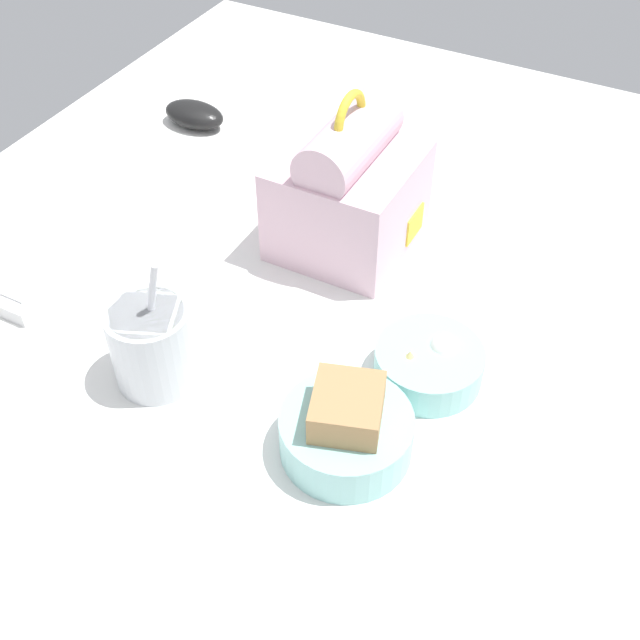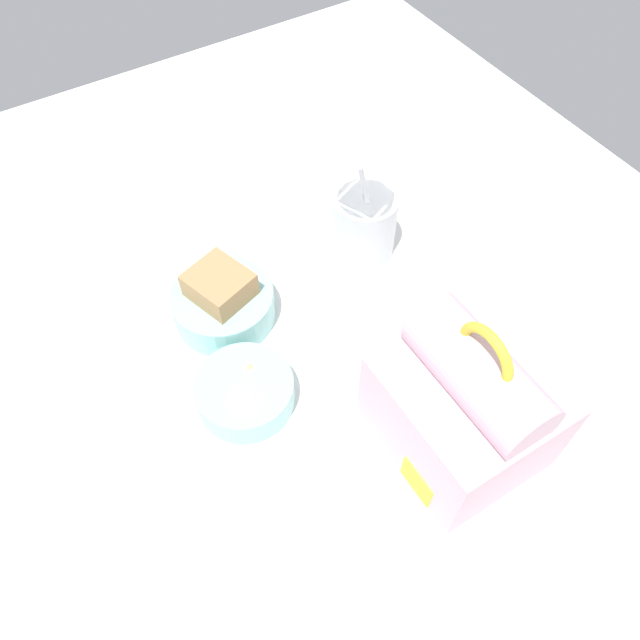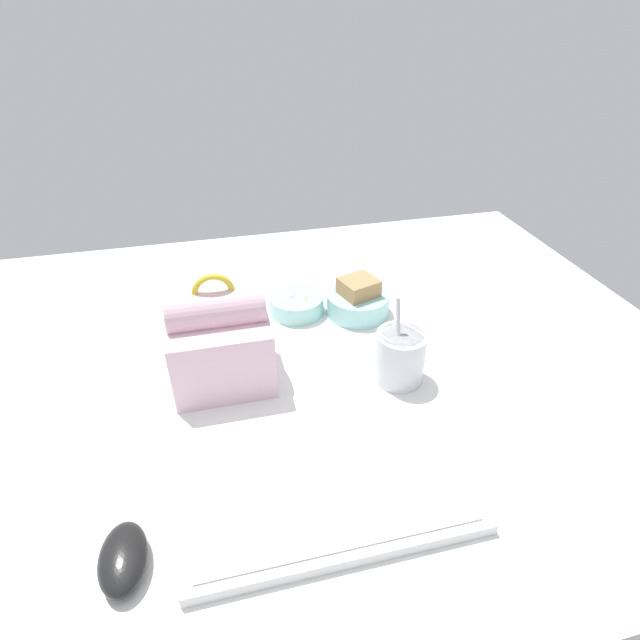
{
  "view_description": "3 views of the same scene",
  "coord_description": "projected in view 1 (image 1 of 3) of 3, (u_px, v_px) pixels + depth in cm",
  "views": [
    {
      "loc": [
        -54.06,
        -30.29,
        64.55
      ],
      "look_at": [
        -2.24,
        -3.12,
        7.0
      ],
      "focal_mm": 45.0,
      "sensor_mm": 36.0,
      "label": 1
    },
    {
      "loc": [
        34.1,
        -25.53,
        65.81
      ],
      "look_at": [
        -2.24,
        -3.12,
        7.0
      ],
      "focal_mm": 35.0,
      "sensor_mm": 36.0,
      "label": 2
    },
    {
      "loc": [
        15.77,
        71.45,
        58.46
      ],
      "look_at": [
        -2.24,
        -3.12,
        7.0
      ],
      "focal_mm": 28.0,
      "sensor_mm": 36.0,
      "label": 3
    }
  ],
  "objects": [
    {
      "name": "bento_bowl_snacks",
      "position": [
        428.0,
        364.0,
        0.82
      ],
      "size": [
        11.19,
        11.19,
        4.9
      ],
      "color": "#93D1CC",
      "rests_on": "desk_surface"
    },
    {
      "name": "keyboard",
      "position": [
        86.0,
        211.0,
        1.02
      ],
      "size": [
        38.04,
        13.71,
        2.1
      ],
      "color": "silver",
      "rests_on": "desk_surface"
    },
    {
      "name": "soup_cup",
      "position": [
        152.0,
        343.0,
        0.8
      ],
      "size": [
        8.48,
        8.48,
        15.37
      ],
      "color": "silver",
      "rests_on": "desk_surface"
    },
    {
      "name": "computer_mouse",
      "position": [
        194.0,
        114.0,
        1.17
      ],
      "size": [
        5.55,
        9.49,
        3.49
      ],
      "color": "black",
      "rests_on": "desk_surface"
    },
    {
      "name": "desk_surface",
      "position": [
        305.0,
        337.0,
        0.89
      ],
      "size": [
        140.0,
        110.0,
        2.0
      ],
      "color": "white",
      "rests_on": "ground"
    },
    {
      "name": "bento_bowl_sandwich",
      "position": [
        346.0,
        430.0,
        0.75
      ],
      "size": [
        12.64,
        12.64,
        7.94
      ],
      "color": "#93D1CC",
      "rests_on": "desk_surface"
    },
    {
      "name": "lunch_bag",
      "position": [
        348.0,
        190.0,
        0.94
      ],
      "size": [
        16.25,
        15.36,
        20.23
      ],
      "color": "beige",
      "rests_on": "desk_surface"
    }
  ]
}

